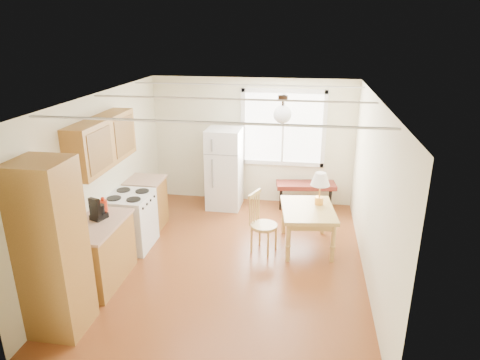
% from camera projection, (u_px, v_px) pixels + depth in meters
% --- Properties ---
extents(room_shell, '(4.60, 5.60, 2.62)m').
position_uv_depth(room_shell, '(230.00, 185.00, 6.20)').
color(room_shell, '#5B2A12').
rests_on(room_shell, ground).
extents(kitchen_run, '(0.65, 3.40, 2.20)m').
position_uv_depth(kitchen_run, '(102.00, 221.00, 6.01)').
color(kitchen_run, brown).
rests_on(kitchen_run, ground).
extents(window_unit, '(1.64, 0.05, 1.51)m').
position_uv_depth(window_unit, '(283.00, 128.00, 8.31)').
color(window_unit, white).
rests_on(window_unit, room_shell).
extents(pendant_light, '(0.26, 0.26, 0.40)m').
position_uv_depth(pendant_light, '(282.00, 113.00, 6.13)').
color(pendant_light, black).
rests_on(pendant_light, room_shell).
extents(refrigerator, '(0.66, 0.69, 1.58)m').
position_uv_depth(refrigerator, '(224.00, 169.00, 8.36)').
color(refrigerator, silver).
rests_on(refrigerator, ground).
extents(bench, '(1.19, 0.58, 0.53)m').
position_uv_depth(bench, '(306.00, 186.00, 8.37)').
color(bench, '#571B14').
rests_on(bench, ground).
extents(dining_table, '(0.95, 1.19, 0.68)m').
position_uv_depth(dining_table, '(308.00, 214.00, 6.84)').
color(dining_table, '#AC8842').
rests_on(dining_table, ground).
extents(chair, '(0.47, 0.47, 0.97)m').
position_uv_depth(chair, '(259.00, 218.00, 6.76)').
color(chair, '#AC8842').
rests_on(chair, ground).
extents(table_lamp, '(0.31, 0.31, 0.54)m').
position_uv_depth(table_lamp, '(320.00, 182.00, 6.84)').
color(table_lamp, gold).
rests_on(table_lamp, dining_table).
extents(coffee_maker, '(0.23, 0.26, 0.34)m').
position_uv_depth(coffee_maker, '(98.00, 211.00, 5.87)').
color(coffee_maker, black).
rests_on(coffee_maker, kitchen_run).
extents(kettle, '(0.12, 0.12, 0.22)m').
position_uv_depth(kettle, '(103.00, 206.00, 6.13)').
color(kettle, red).
rests_on(kettle, kitchen_run).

